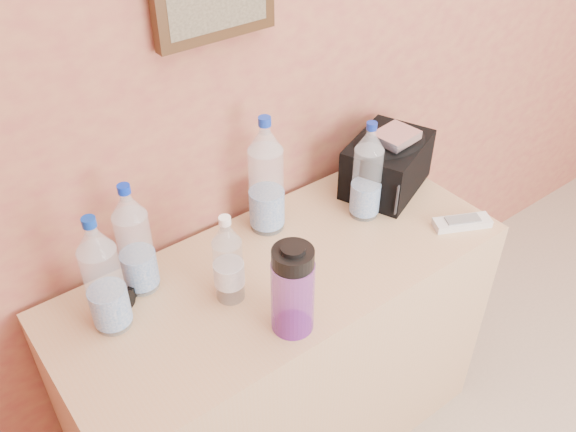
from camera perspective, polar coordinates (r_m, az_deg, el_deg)
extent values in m
cube|color=tan|center=(1.84, -0.41, -13.41)|extent=(1.19, 0.50, 0.75)
cylinder|color=silver|center=(1.39, -16.84, -5.84)|extent=(0.08, 0.08, 0.27)
cylinder|color=#0932A1|center=(1.29, -18.14, -0.55)|extent=(0.03, 0.03, 0.02)
cylinder|color=silver|center=(1.47, -14.12, -2.63)|extent=(0.08, 0.08, 0.26)
cylinder|color=#072ABE|center=(1.38, -15.11, 2.45)|extent=(0.03, 0.03, 0.02)
cylinder|color=#ABCDD9|center=(1.61, -2.05, 3.21)|extent=(0.09, 0.09, 0.30)
cylinder|color=#1134B5|center=(1.51, -2.20, 8.85)|extent=(0.03, 0.03, 0.02)
cylinder|color=white|center=(1.68, 7.40, 3.72)|extent=(0.08, 0.08, 0.26)
cylinder|color=#0E2695|center=(1.60, 7.85, 8.35)|extent=(0.03, 0.03, 0.02)
cylinder|color=silver|center=(1.43, -5.61, -4.47)|extent=(0.07, 0.07, 0.21)
cylinder|color=white|center=(1.34, -5.94, -0.43)|extent=(0.03, 0.03, 0.02)
cylinder|color=#6F269B|center=(1.36, 0.44, -7.49)|extent=(0.10, 0.10, 0.19)
cylinder|color=black|center=(1.28, 0.46, -3.75)|extent=(0.09, 0.09, 0.05)
cube|color=silver|center=(1.76, 15.98, -0.61)|extent=(0.17, 0.12, 0.02)
cube|color=silver|center=(1.75, 10.06, 7.38)|extent=(0.13, 0.11, 0.02)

